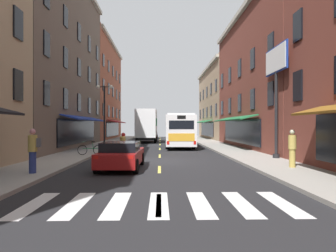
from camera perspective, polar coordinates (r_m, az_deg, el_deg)
ground_plane at (r=18.30m, az=-1.56°, el=-6.66°), size 34.80×80.00×0.10m
lane_centre_dashes at (r=18.05m, az=-1.57°, el=-6.58°), size 0.14×73.90×0.01m
crosswalk_near at (r=8.44m, az=-1.73°, el=-14.24°), size 7.10×2.80×0.01m
sidewalk_left at (r=19.23m, az=-19.53°, el=-5.97°), size 3.00×80.00×0.14m
sidewalk_right at (r=19.20m, az=16.43°, el=-5.98°), size 3.00×80.00×0.14m
billboard_sign at (r=19.97m, az=19.41°, el=9.52°), size 0.40×3.31×6.75m
transit_bus at (r=31.15m, az=2.05°, el=-0.75°), size 2.90×12.11×3.15m
box_truck at (r=38.43m, az=-3.93°, el=0.03°), size 2.58×7.00×4.06m
sedan_near at (r=48.90m, az=-3.14°, el=-1.55°), size 2.07×4.81×1.42m
sedan_mid at (r=15.12m, az=-8.63°, el=-5.30°), size 2.02×4.53×1.31m
motorcycle_rider at (r=19.18m, az=-8.29°, el=-4.07°), size 0.64×2.07×1.66m
bicycle_near at (r=21.17m, az=-14.21°, el=-4.25°), size 1.71×0.48×0.91m
pedestrian_near at (r=13.82m, az=-23.73°, el=-4.01°), size 0.52×0.37×1.82m
pedestrian_mid at (r=15.52m, az=22.05°, el=-3.78°), size 0.36×0.36×1.76m
street_lamp_twin at (r=26.60m, az=-11.71°, el=2.30°), size 1.42×0.32×5.41m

